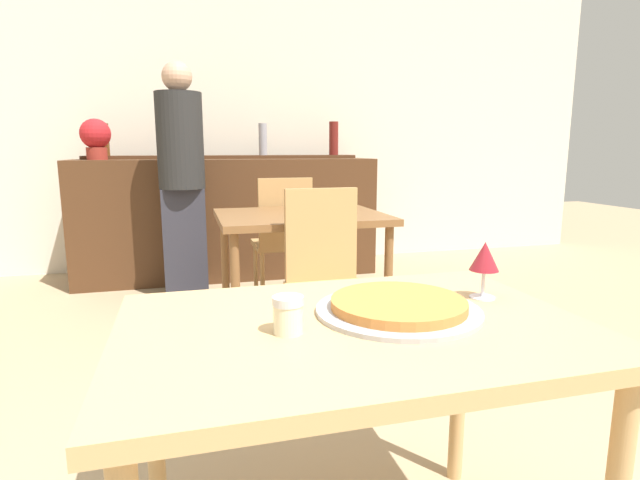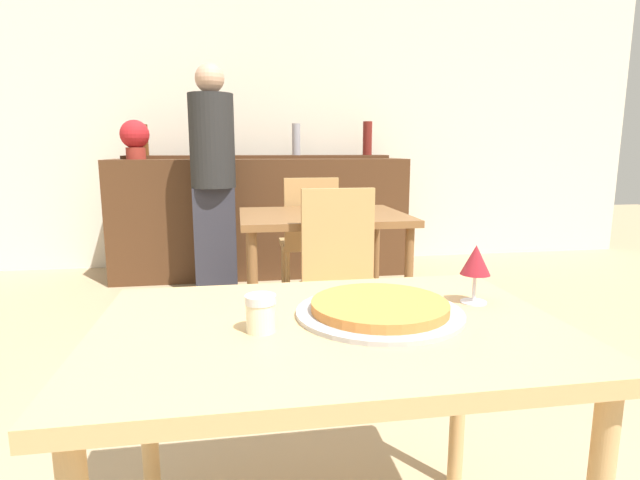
{
  "view_description": "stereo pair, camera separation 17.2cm",
  "coord_description": "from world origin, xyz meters",
  "px_view_note": "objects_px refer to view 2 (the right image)",
  "views": [
    {
      "loc": [
        -0.38,
        -1.08,
        1.14
      ],
      "look_at": [
        0.07,
        0.55,
        0.83
      ],
      "focal_mm": 28.0,
      "sensor_mm": 36.0,
      "label": 1
    },
    {
      "loc": [
        -0.21,
        -1.12,
        1.14
      ],
      "look_at": [
        0.07,
        0.55,
        0.83
      ],
      "focal_mm": 28.0,
      "sensor_mm": 36.0,
      "label": 2
    }
  ],
  "objects_px": {
    "pizza_tray": "(379,309)",
    "chair_far_side_back": "(310,233)",
    "cheese_shaker": "(261,313)",
    "chair_far_side_front": "(342,270)",
    "person_standing": "(213,172)",
    "wine_glass": "(476,262)",
    "potted_plant": "(135,137)"
  },
  "relations": [
    {
      "from": "chair_far_side_front",
      "to": "wine_glass",
      "type": "distance_m",
      "value": 1.23
    },
    {
      "from": "person_standing",
      "to": "wine_glass",
      "type": "xyz_separation_m",
      "value": [
        0.8,
        -2.74,
        -0.12
      ]
    },
    {
      "from": "chair_far_side_front",
      "to": "chair_far_side_back",
      "type": "relative_size",
      "value": 1.0
    },
    {
      "from": "chair_far_side_back",
      "to": "cheese_shaker",
      "type": "xyz_separation_m",
      "value": [
        -0.46,
        -2.44,
        0.24
      ]
    },
    {
      "from": "chair_far_side_front",
      "to": "cheese_shaker",
      "type": "bearing_deg",
      "value": -109.47
    },
    {
      "from": "wine_glass",
      "to": "pizza_tray",
      "type": "bearing_deg",
      "value": -168.55
    },
    {
      "from": "person_standing",
      "to": "pizza_tray",
      "type": "bearing_deg",
      "value": -79.42
    },
    {
      "from": "chair_far_side_back",
      "to": "person_standing",
      "type": "bearing_deg",
      "value": -31.36
    },
    {
      "from": "pizza_tray",
      "to": "potted_plant",
      "type": "bearing_deg",
      "value": 109.56
    },
    {
      "from": "chair_far_side_front",
      "to": "wine_glass",
      "type": "relative_size",
      "value": 5.92
    },
    {
      "from": "chair_far_side_back",
      "to": "person_standing",
      "type": "height_order",
      "value": "person_standing"
    },
    {
      "from": "pizza_tray",
      "to": "chair_far_side_back",
      "type": "bearing_deg",
      "value": 86.02
    },
    {
      "from": "chair_far_side_back",
      "to": "wine_glass",
      "type": "bearing_deg",
      "value": 92.81
    },
    {
      "from": "chair_far_side_front",
      "to": "wine_glass",
      "type": "height_order",
      "value": "chair_far_side_front"
    },
    {
      "from": "chair_far_side_back",
      "to": "cheese_shaker",
      "type": "relative_size",
      "value": 10.99
    },
    {
      "from": "chair_far_side_front",
      "to": "potted_plant",
      "type": "xyz_separation_m",
      "value": [
        -1.35,
        2.08,
        0.7
      ]
    },
    {
      "from": "pizza_tray",
      "to": "person_standing",
      "type": "height_order",
      "value": "person_standing"
    },
    {
      "from": "chair_far_side_front",
      "to": "cheese_shaker",
      "type": "distance_m",
      "value": 1.41
    },
    {
      "from": "chair_far_side_front",
      "to": "cheese_shaker",
      "type": "height_order",
      "value": "chair_far_side_front"
    },
    {
      "from": "pizza_tray",
      "to": "person_standing",
      "type": "xyz_separation_m",
      "value": [
        -0.52,
        2.79,
        0.22
      ]
    },
    {
      "from": "cheese_shaker",
      "to": "person_standing",
      "type": "xyz_separation_m",
      "value": [
        -0.22,
        2.86,
        0.19
      ]
    },
    {
      "from": "person_standing",
      "to": "wine_glass",
      "type": "bearing_deg",
      "value": -73.69
    },
    {
      "from": "chair_far_side_front",
      "to": "wine_glass",
      "type": "xyz_separation_m",
      "value": [
        0.11,
        -1.19,
        0.31
      ]
    },
    {
      "from": "pizza_tray",
      "to": "chair_far_side_front",
      "type": "bearing_deg",
      "value": 82.43
    },
    {
      "from": "chair_far_side_front",
      "to": "potted_plant",
      "type": "bearing_deg",
      "value": 122.9
    },
    {
      "from": "cheese_shaker",
      "to": "potted_plant",
      "type": "relative_size",
      "value": 0.26
    },
    {
      "from": "person_standing",
      "to": "chair_far_side_back",
      "type": "bearing_deg",
      "value": -31.36
    },
    {
      "from": "chair_far_side_front",
      "to": "chair_far_side_back",
      "type": "distance_m",
      "value": 1.13
    },
    {
      "from": "chair_far_side_front",
      "to": "chair_far_side_back",
      "type": "xyz_separation_m",
      "value": [
        0.0,
        1.13,
        0.0
      ]
    },
    {
      "from": "cheese_shaker",
      "to": "chair_far_side_front",
      "type": "bearing_deg",
      "value": 70.53
    },
    {
      "from": "chair_far_side_back",
      "to": "pizza_tray",
      "type": "height_order",
      "value": "chair_far_side_back"
    },
    {
      "from": "wine_glass",
      "to": "potted_plant",
      "type": "bearing_deg",
      "value": 114.08
    }
  ]
}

